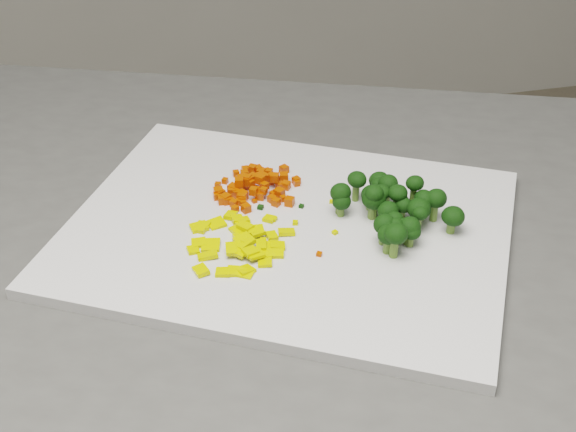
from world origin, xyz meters
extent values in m
cube|color=silver|center=(0.07, 0.04, 0.91)|extent=(0.51, 0.47, 0.01)
cube|color=#C73102|center=(0.05, 0.09, 0.92)|extent=(0.01, 0.01, 0.01)
cube|color=#C73102|center=(0.08, 0.08, 0.91)|extent=(0.01, 0.01, 0.01)
cube|color=#C73102|center=(0.08, 0.07, 0.91)|extent=(0.01, 0.01, 0.01)
cube|color=#C73102|center=(0.03, 0.10, 0.92)|extent=(0.01, 0.01, 0.01)
cube|color=#C73102|center=(0.04, 0.08, 0.91)|extent=(0.01, 0.01, 0.01)
cube|color=#C73102|center=(0.04, 0.10, 0.92)|extent=(0.01, 0.01, 0.01)
cube|color=#C73102|center=(0.05, 0.11, 0.92)|extent=(0.01, 0.01, 0.01)
cube|color=#C73102|center=(0.03, 0.08, 0.91)|extent=(0.01, 0.01, 0.01)
cube|color=#C73102|center=(0.07, 0.14, 0.91)|extent=(0.01, 0.01, 0.01)
cube|color=#C73102|center=(0.02, 0.08, 0.91)|extent=(0.01, 0.01, 0.01)
cube|color=#C73102|center=(0.04, 0.13, 0.91)|extent=(0.01, 0.01, 0.01)
cube|color=#C73102|center=(0.05, 0.10, 0.92)|extent=(0.01, 0.01, 0.01)
cube|color=#C73102|center=(0.07, 0.11, 0.92)|extent=(0.01, 0.01, 0.01)
cube|color=#C73102|center=(0.02, 0.10, 0.91)|extent=(0.01, 0.01, 0.01)
cube|color=#C73102|center=(0.07, 0.09, 0.91)|extent=(0.01, 0.01, 0.01)
cube|color=#C73102|center=(0.08, 0.10, 0.91)|extent=(0.01, 0.01, 0.01)
cube|color=#C73102|center=(0.02, 0.09, 0.91)|extent=(0.01, 0.01, 0.01)
cube|color=#C73102|center=(0.05, 0.11, 0.92)|extent=(0.01, 0.01, 0.01)
cube|color=#C73102|center=(0.06, 0.09, 0.91)|extent=(0.01, 0.01, 0.01)
cube|color=#C73102|center=(0.07, 0.12, 0.91)|extent=(0.01, 0.01, 0.01)
cube|color=#C73102|center=(0.04, 0.07, 0.91)|extent=(0.01, 0.01, 0.01)
cube|color=#C73102|center=(0.08, 0.08, 0.92)|extent=(0.01, 0.01, 0.01)
cube|color=#C73102|center=(0.10, 0.10, 0.91)|extent=(0.01, 0.01, 0.01)
cube|color=#C73102|center=(0.04, 0.09, 0.92)|extent=(0.01, 0.01, 0.01)
cube|color=#C73102|center=(0.06, 0.09, 0.92)|extent=(0.01, 0.01, 0.01)
cube|color=#C73102|center=(0.03, 0.08, 0.91)|extent=(0.01, 0.01, 0.01)
cube|color=#C73102|center=(0.07, 0.11, 0.92)|extent=(0.01, 0.01, 0.01)
cube|color=#C73102|center=(0.05, 0.12, 0.92)|extent=(0.01, 0.01, 0.01)
cube|color=#C73102|center=(0.05, 0.12, 0.91)|extent=(0.01, 0.01, 0.01)
cube|color=#C73102|center=(0.02, 0.09, 0.91)|extent=(0.01, 0.01, 0.01)
cube|color=#C73102|center=(0.06, 0.11, 0.92)|extent=(0.01, 0.01, 0.01)
cube|color=#C73102|center=(0.07, 0.11, 0.92)|extent=(0.01, 0.01, 0.01)
cube|color=#C73102|center=(0.06, 0.14, 0.91)|extent=(0.01, 0.01, 0.01)
cube|color=#C73102|center=(0.02, 0.10, 0.92)|extent=(0.01, 0.01, 0.01)
cube|color=#C73102|center=(0.06, 0.10, 0.92)|extent=(0.01, 0.01, 0.01)
cube|color=#C73102|center=(0.04, 0.08, 0.91)|extent=(0.01, 0.01, 0.01)
cube|color=#C73102|center=(0.05, 0.14, 0.91)|extent=(0.01, 0.01, 0.01)
cube|color=#C73102|center=(0.07, 0.11, 0.91)|extent=(0.01, 0.01, 0.01)
cube|color=#C73102|center=(0.03, 0.07, 0.91)|extent=(0.01, 0.01, 0.01)
cube|color=#C73102|center=(0.09, 0.13, 0.91)|extent=(0.01, 0.01, 0.01)
cube|color=#C73102|center=(0.05, 0.11, 0.92)|extent=(0.01, 0.01, 0.01)
cube|color=#C73102|center=(0.06, 0.09, 0.91)|extent=(0.01, 0.01, 0.01)
cube|color=#C73102|center=(0.06, 0.10, 0.91)|extent=(0.01, 0.01, 0.01)
cube|color=#C73102|center=(0.05, 0.11, 0.92)|extent=(0.01, 0.01, 0.01)
cube|color=#C73102|center=(0.08, 0.10, 0.92)|extent=(0.01, 0.01, 0.01)
cube|color=#C73102|center=(0.04, 0.12, 0.91)|extent=(0.01, 0.01, 0.01)
cube|color=#C73102|center=(0.10, 0.11, 0.91)|extent=(0.01, 0.01, 0.01)
cube|color=#C73102|center=(0.06, 0.12, 0.91)|extent=(0.01, 0.01, 0.01)
cube|color=#C73102|center=(0.05, 0.11, 0.92)|extent=(0.01, 0.01, 0.01)
cube|color=#C73102|center=(0.05, 0.11, 0.91)|extent=(0.01, 0.01, 0.01)
cube|color=#C73102|center=(0.02, 0.09, 0.91)|extent=(0.01, 0.01, 0.01)
cube|color=#C73102|center=(0.04, 0.08, 0.91)|extent=(0.01, 0.01, 0.01)
cube|color=#C73102|center=(0.05, 0.13, 0.91)|extent=(0.01, 0.01, 0.01)
cube|color=#C73102|center=(0.04, 0.09, 0.92)|extent=(0.01, 0.01, 0.01)
cube|color=#C73102|center=(0.06, 0.09, 0.92)|extent=(0.01, 0.01, 0.01)
cube|color=#C73102|center=(0.08, 0.13, 0.91)|extent=(0.01, 0.01, 0.01)
cube|color=#C73102|center=(0.02, 0.10, 0.91)|extent=(0.01, 0.01, 0.01)
cube|color=#C73102|center=(0.07, 0.07, 0.91)|extent=(0.01, 0.01, 0.01)
cube|color=#C73102|center=(0.09, 0.10, 0.91)|extent=(0.01, 0.01, 0.01)
cube|color=#C73102|center=(0.07, 0.13, 0.91)|extent=(0.01, 0.01, 0.01)
cube|color=#C73102|center=(0.03, 0.10, 0.91)|extent=(0.01, 0.01, 0.01)
cube|color=#C73102|center=(0.04, 0.08, 0.91)|extent=(0.01, 0.01, 0.01)
cube|color=#C73102|center=(0.04, 0.11, 0.91)|extent=(0.01, 0.01, 0.01)
cube|color=#C73102|center=(0.03, 0.12, 0.91)|extent=(0.01, 0.01, 0.01)
cube|color=#C73102|center=(0.04, 0.09, 0.91)|extent=(0.01, 0.01, 0.01)
cube|color=#C73102|center=(0.07, 0.13, 0.91)|extent=(0.01, 0.01, 0.01)
cube|color=#C73102|center=(0.09, 0.13, 0.91)|extent=(0.01, 0.01, 0.01)
cube|color=#C73102|center=(0.07, 0.08, 0.91)|extent=(0.01, 0.01, 0.01)
cube|color=#C73102|center=(0.08, 0.11, 0.91)|extent=(0.01, 0.01, 0.01)
cube|color=#C73102|center=(0.07, 0.13, 0.91)|extent=(0.01, 0.01, 0.01)
cube|color=#C73102|center=(0.09, 0.11, 0.92)|extent=(0.01, 0.01, 0.01)
cube|color=#C73102|center=(0.04, 0.09, 0.91)|extent=(0.01, 0.01, 0.01)
cube|color=#C73102|center=(0.02, 0.12, 0.91)|extent=(0.01, 0.01, 0.01)
cube|color=#D8C70B|center=(0.05, -0.01, 0.91)|extent=(0.02, 0.01, 0.01)
cube|color=#D8C70B|center=(0.06, 0.05, 0.91)|extent=(0.01, 0.02, 0.00)
cube|color=#D8C70B|center=(-0.01, 0.05, 0.91)|extent=(0.02, 0.02, 0.00)
cube|color=#D8C70B|center=(0.03, -0.01, 0.92)|extent=(0.02, 0.02, 0.00)
cube|color=#D8C70B|center=(-0.01, 0.02, 0.91)|extent=(0.01, 0.01, 0.01)
cube|color=#D8C70B|center=(0.02, 0.06, 0.91)|extent=(0.02, 0.02, 0.01)
cube|color=#D8C70B|center=(0.01, -0.03, 0.91)|extent=(0.01, 0.01, 0.01)
cube|color=#D8C70B|center=(0.05, -0.01, 0.91)|extent=(0.02, 0.02, 0.01)
cube|color=#D8C70B|center=(0.01, 0.00, 0.92)|extent=(0.01, 0.02, 0.01)
cube|color=#D8C70B|center=(-0.01, 0.05, 0.91)|extent=(0.02, 0.02, 0.01)
cube|color=#D8C70B|center=(-0.01, 0.00, 0.91)|extent=(0.02, 0.01, 0.01)
cube|color=#D8C70B|center=(0.06, 0.00, 0.91)|extent=(0.02, 0.01, 0.01)
cube|color=#D8C70B|center=(0.03, 0.04, 0.91)|extent=(0.01, 0.01, 0.00)
cube|color=#D8C70B|center=(0.03, 0.05, 0.91)|extent=(0.01, 0.01, 0.01)
cube|color=#D8C70B|center=(0.02, -0.03, 0.91)|extent=(0.02, 0.02, 0.01)
cube|color=#D8C70B|center=(0.04, 0.03, 0.92)|extent=(0.02, 0.01, 0.01)
cube|color=#D8C70B|center=(0.04, -0.02, 0.91)|extent=(0.02, 0.02, 0.00)
cube|color=#D8C70B|center=(0.04, 0.02, 0.92)|extent=(0.02, 0.02, 0.00)
cube|color=#D8C70B|center=(0.03, 0.04, 0.91)|extent=(0.02, 0.02, 0.01)
cube|color=#D8C70B|center=(0.04, 0.00, 0.92)|extent=(0.01, 0.02, 0.01)
cube|color=#D8C70B|center=(0.01, 0.05, 0.91)|extent=(0.02, 0.02, 0.01)
cube|color=#D8C70B|center=(0.03, 0.05, 0.91)|extent=(0.01, 0.01, 0.01)
cube|color=#D8C70B|center=(-0.02, 0.01, 0.91)|extent=(0.01, 0.01, 0.00)
cube|color=#D8C70B|center=(0.03, 0.01, 0.92)|extent=(0.02, 0.02, 0.01)
cube|color=#D8C70B|center=(0.00, 0.02, 0.91)|extent=(0.02, 0.02, 0.01)
cube|color=#D8C70B|center=(0.03, 0.02, 0.91)|extent=(0.02, 0.02, 0.01)
cube|color=#D8C70B|center=(0.03, 0.01, 0.92)|extent=(0.02, 0.02, 0.01)
cube|color=#D8C70B|center=(0.03, -0.01, 0.92)|extent=(0.02, 0.02, 0.00)
cube|color=#D8C70B|center=(0.03, 0.01, 0.92)|extent=(0.01, 0.02, 0.01)
cube|color=#D8C70B|center=(0.04, 0.03, 0.91)|extent=(0.01, 0.01, 0.01)
cube|color=#D8C70B|center=(0.03, 0.04, 0.91)|extent=(0.02, 0.02, 0.00)
cube|color=#D8C70B|center=(0.02, -0.02, 0.91)|extent=(0.02, 0.02, 0.01)
cube|color=#D8C70B|center=(0.03, 0.03, 0.92)|extent=(0.02, 0.02, 0.01)
cube|color=#D8C70B|center=(0.00, -0.02, 0.91)|extent=(0.02, 0.01, 0.00)
cube|color=#D8C70B|center=(-0.02, -0.02, 0.91)|extent=(0.01, 0.02, 0.01)
cube|color=#D8C70B|center=(0.05, 0.02, 0.91)|extent=(0.01, 0.01, 0.00)
cube|color=#D8C70B|center=(0.05, 0.00, 0.91)|extent=(0.01, 0.01, 0.01)
cube|color=#D8C70B|center=(0.07, 0.02, 0.91)|extent=(0.02, 0.01, 0.01)
cube|color=#D8C70B|center=(0.02, 0.00, 0.92)|extent=(0.02, 0.02, 0.01)
cube|color=black|center=(0.13, 0.06, 0.91)|extent=(0.01, 0.01, 0.00)
cube|color=black|center=(0.09, 0.06, 0.91)|extent=(0.01, 0.01, 0.00)
cube|color=#C73102|center=(0.05, 0.08, 0.91)|extent=(0.01, 0.01, 0.00)
cube|color=#D8C70B|center=(0.05, 0.01, 0.91)|extent=(0.01, 0.01, 0.00)
cube|color=black|center=(0.05, 0.07, 0.91)|extent=(0.01, 0.01, 0.00)
cube|color=#D8C70B|center=(0.11, 0.01, 0.91)|extent=(0.01, 0.01, 0.00)
cube|color=#C73102|center=(0.09, -0.02, 0.91)|extent=(0.01, 0.01, 0.00)
cube|color=black|center=(0.05, 0.00, 0.91)|extent=(0.01, 0.01, 0.00)
cube|color=#D8C70B|center=(0.08, 0.03, 0.91)|extent=(0.01, 0.01, 0.00)
cube|color=#D8C70B|center=(0.12, 0.06, 0.91)|extent=(0.01, 0.01, 0.00)
cube|color=#D8C70B|center=(0.06, 0.05, 0.91)|extent=(0.01, 0.01, 0.00)
camera|label=1|loc=(-0.07, -0.56, 1.33)|focal=50.00mm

